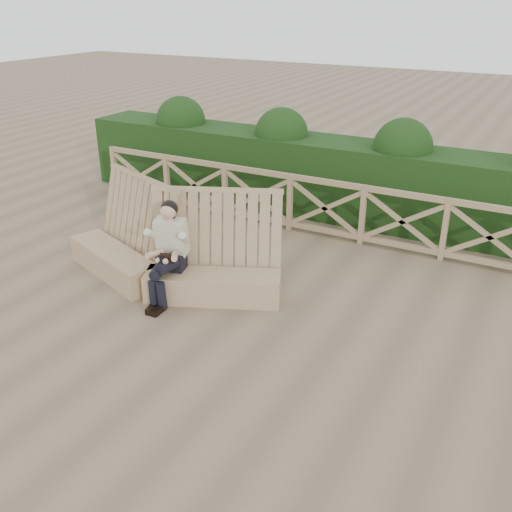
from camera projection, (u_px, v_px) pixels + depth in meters
The scene contains 5 objects.
ground at pixel (226, 322), 7.86m from camera, with size 60.00×60.00×0.00m, color brown.
bench at pixel (164, 261), 8.73m from camera, with size 3.85×1.47×1.56m.
woman at pixel (168, 249), 8.21m from camera, with size 0.53×0.97×1.48m.
guardrail at pixel (325, 208), 10.42m from camera, with size 10.10×0.09×1.10m.
hedge at pixel (348, 181), 11.29m from camera, with size 12.00×1.20×1.50m, color black.
Camera 1 is at (3.60, -5.73, 4.13)m, focal length 40.00 mm.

